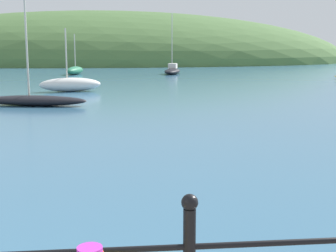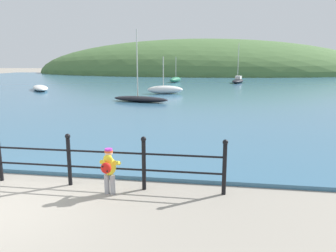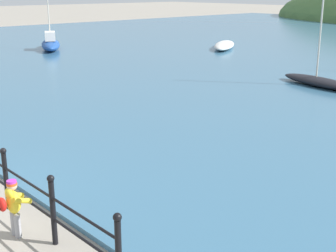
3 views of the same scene
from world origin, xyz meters
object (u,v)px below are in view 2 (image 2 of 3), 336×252
at_px(boat_far_left, 238,80).
at_px(boat_nearest_quay, 140,99).
at_px(boat_red_dinghy, 165,90).
at_px(boat_far_right, 40,88).
at_px(child_in_coat, 109,167).
at_px(boat_blue_hull, 175,80).

relative_size(boat_far_left, boat_nearest_quay, 1.00).
relative_size(boat_nearest_quay, boat_red_dinghy, 1.54).
bearing_deg(boat_far_right, boat_far_left, 34.91).
bearing_deg(boat_far_left, boat_far_right, -145.09).
bearing_deg(boat_nearest_quay, child_in_coat, -78.80).
relative_size(boat_far_right, boat_red_dinghy, 1.53).
bearing_deg(boat_red_dinghy, boat_far_right, 173.40).
bearing_deg(boat_blue_hull, child_in_coat, -84.62).
relative_size(child_in_coat, boat_far_right, 0.22).
height_order(child_in_coat, boat_red_dinghy, boat_red_dinghy).
height_order(boat_far_left, boat_blue_hull, boat_far_left).
distance_m(boat_blue_hull, boat_nearest_quay, 19.67).
xyz_separation_m(boat_nearest_quay, boat_far_right, (-11.03, 6.76, -0.00)).
bearing_deg(boat_blue_hull, boat_nearest_quay, -89.03).
distance_m(child_in_coat, boat_far_right, 25.54).
height_order(boat_nearest_quay, boat_far_right, boat_nearest_quay).
height_order(child_in_coat, boat_nearest_quay, boat_nearest_quay).
height_order(boat_far_right, boat_red_dinghy, boat_red_dinghy).
distance_m(child_in_coat, boat_far_left, 34.45).
bearing_deg(child_in_coat, boat_far_left, 82.70).
distance_m(boat_blue_hull, boat_red_dinghy, 14.31).
bearing_deg(child_in_coat, boat_red_dinghy, 96.12).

